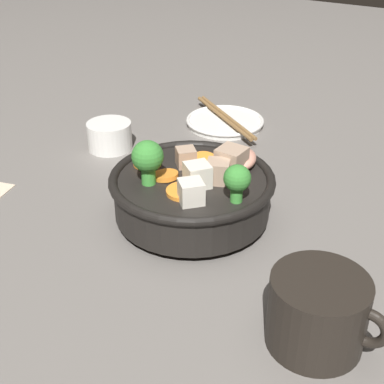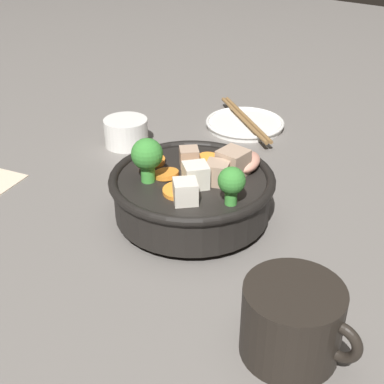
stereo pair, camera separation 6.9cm
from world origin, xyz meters
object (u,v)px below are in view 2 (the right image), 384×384
object	(u,v)px
tea_cup	(126,132)
dark_mug	(293,322)
side_saucer	(245,124)
chopsticks_pair	(245,119)
stirfry_bowl	(192,190)

from	to	relation	value
tea_cup	dark_mug	bearing A→B (deg)	-27.75
side_saucer	dark_mug	distance (m)	0.54
side_saucer	dark_mug	xyz separation A→B (m)	(0.33, -0.42, 0.03)
dark_mug	chopsticks_pair	xyz separation A→B (m)	(-0.33, 0.42, -0.02)
chopsticks_pair	tea_cup	bearing A→B (deg)	-122.10
side_saucer	chopsticks_pair	world-z (taller)	chopsticks_pair
stirfry_bowl	chopsticks_pair	bearing A→B (deg)	110.98
stirfry_bowl	dark_mug	xyz separation A→B (m)	(0.22, -0.12, -0.01)
side_saucer	dark_mug	bearing A→B (deg)	-51.91
side_saucer	chopsticks_pair	distance (m)	0.01
side_saucer	chopsticks_pair	size ratio (longest dim) A/B	0.78
tea_cup	dark_mug	xyz separation A→B (m)	(0.45, -0.23, 0.01)
dark_mug	chopsticks_pair	distance (m)	0.53
side_saucer	dark_mug	world-z (taller)	dark_mug
tea_cup	dark_mug	distance (m)	0.50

